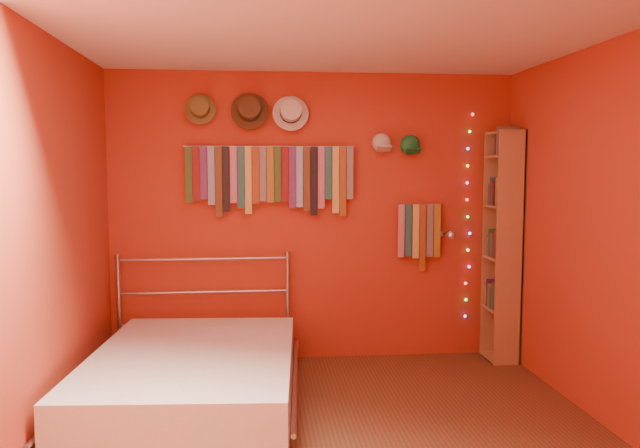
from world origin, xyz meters
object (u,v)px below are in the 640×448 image
object	(u,v)px
reading_lamp	(450,235)
bed	(193,378)
bookshelf	(507,245)
tie_rack	(271,175)

from	to	relation	value
reading_lamp	bed	size ratio (longest dim) A/B	0.16
bed	bookshelf	bearing A→B (deg)	22.97
reading_lamp	bookshelf	distance (m)	0.53
reading_lamp	bed	world-z (taller)	reading_lamp
tie_rack	reading_lamp	distance (m)	1.60
tie_rack	reading_lamp	bearing A→B (deg)	-7.02
bookshelf	bed	distance (m)	2.87
tie_rack	bed	distance (m)	1.83
tie_rack	bookshelf	distance (m)	2.12
tie_rack	bed	world-z (taller)	tie_rack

